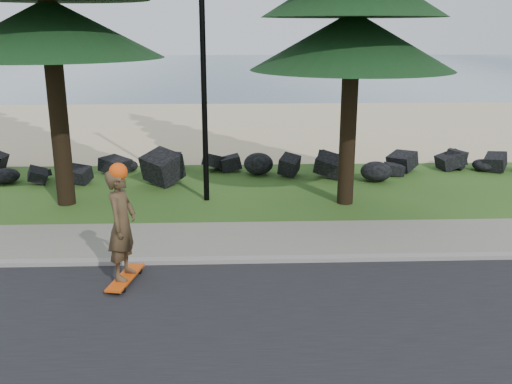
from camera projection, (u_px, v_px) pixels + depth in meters
ground at (200, 246)px, 11.58m from camera, size 160.00×160.00×0.00m
road at (180, 375)px, 7.26m from camera, size 160.00×7.00×0.02m
kerb at (197, 261)px, 10.70m from camera, size 160.00×0.20×0.10m
sidewalk at (200, 240)px, 11.76m from camera, size 160.00×2.00×0.08m
beach_sand at (218, 126)px, 25.49m from camera, size 160.00×15.00×0.01m
ocean at (227, 68)px, 60.51m from camera, size 160.00×58.00×0.01m
seawall_boulders at (210, 176)px, 16.95m from camera, size 60.00×2.40×1.10m
lamp_post at (203, 33)px, 13.49m from camera, size 0.25×0.14×8.14m
skateboarder at (122, 225)px, 9.59m from camera, size 0.58×1.17×2.13m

